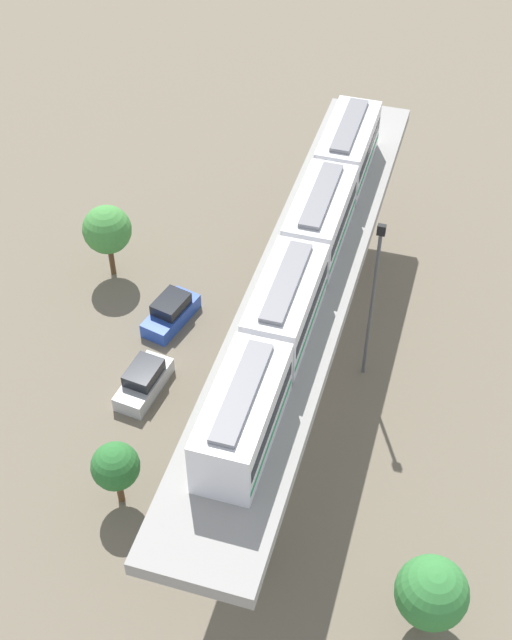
% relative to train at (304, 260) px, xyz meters
% --- Properties ---
extents(ground_plane, '(120.00, 120.00, 0.00)m').
position_rel_train_xyz_m(ground_plane, '(0.00, 0.45, -10.02)').
color(ground_plane, '#706654').
extents(viaduct, '(5.20, 35.80, 8.49)m').
position_rel_train_xyz_m(viaduct, '(0.00, 0.45, -3.45)').
color(viaduct, '#999691').
rests_on(viaduct, ground).
extents(train, '(2.64, 27.45, 3.24)m').
position_rel_train_xyz_m(train, '(0.00, 0.00, 0.00)').
color(train, white).
rests_on(train, viaduct).
extents(parked_car_blue, '(2.72, 4.50, 1.76)m').
position_rel_train_xyz_m(parked_car_blue, '(-9.05, 3.34, -9.28)').
color(parked_car_blue, '#284CB7').
rests_on(parked_car_blue, ground).
extents(parked_car_silver, '(2.29, 4.39, 1.76)m').
position_rel_train_xyz_m(parked_car_silver, '(-8.55, -2.46, -9.28)').
color(parked_car_silver, '#B2B5BA').
rests_on(parked_car_silver, ground).
extents(tree_near_viaduct, '(3.33, 3.33, 4.68)m').
position_rel_train_xyz_m(tree_near_viaduct, '(9.21, -12.19, -7.02)').
color(tree_near_viaduct, brown).
rests_on(tree_near_viaduct, ground).
extents(tree_mid_lot, '(2.49, 2.49, 4.20)m').
position_rel_train_xyz_m(tree_mid_lot, '(-6.89, -9.86, -7.10)').
color(tree_mid_lot, brown).
rests_on(tree_mid_lot, ground).
extents(tree_far_corner, '(3.17, 3.17, 5.29)m').
position_rel_train_xyz_m(tree_far_corner, '(-14.39, 6.53, -6.34)').
color(tree_far_corner, brown).
rests_on(tree_far_corner, ground).
extents(signal_post, '(0.44, 0.28, 11.09)m').
position_rel_train_xyz_m(signal_post, '(3.40, 2.55, -3.95)').
color(signal_post, '#4C4C51').
rests_on(signal_post, ground).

